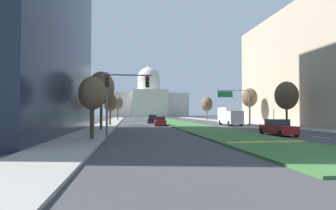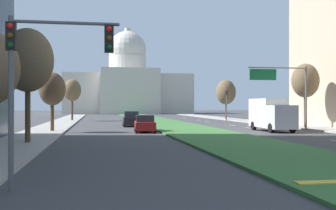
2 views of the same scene
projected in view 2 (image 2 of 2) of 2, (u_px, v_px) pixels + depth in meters
ground_plane at (156, 121)px, 65.12m from camera, size 275.28×275.28×0.00m
grass_median at (162, 122)px, 58.96m from camera, size 6.73×112.61×0.14m
lane_dashes_right at (238, 126)px, 49.78m from camera, size 0.16×65.81×0.01m
sidewalk_left at (56, 125)px, 50.41m from camera, size 4.00×112.61×0.15m
sidewalk_right at (272, 124)px, 55.17m from camera, size 4.00×112.61×0.15m
capitol_building at (128, 86)px, 125.95m from camera, size 38.01×22.35×26.39m
traffic_light_near_left at (40, 64)px, 12.28m from camera, size 3.34×0.35×5.20m
traffic_light_far_right at (227, 100)px, 66.58m from camera, size 0.28×0.35×5.20m
overhead_guide_sign at (284, 84)px, 41.14m from camera, size 6.28×0.20×6.50m
street_tree_left_mid at (28, 61)px, 26.51m from camera, size 3.31×3.31×7.53m
street_tree_left_far at (52, 89)px, 38.49m from camera, size 2.50×2.50×5.65m
street_tree_right_far at (305, 81)px, 44.56m from camera, size 2.95×2.95×7.07m
street_tree_left_distant at (72, 90)px, 65.99m from camera, size 2.83×2.83×6.76m
street_tree_right_distant at (226, 92)px, 71.40m from camera, size 3.42×3.42×6.96m
sedan_midblock at (145, 124)px, 38.74m from camera, size 2.14×4.33×1.62m
sedan_distant at (131, 119)px, 49.13m from camera, size 2.03×4.34×1.84m
box_truck_delivery at (271, 114)px, 40.06m from camera, size 2.40×6.40×3.20m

